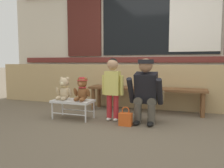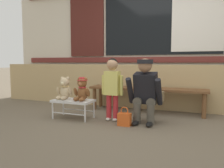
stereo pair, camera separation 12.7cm
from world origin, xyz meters
The scene contains 10 objects.
ground_plane centered at (0.00, 0.00, 0.00)m, with size 60.00×60.00×0.00m, color brown.
brick_low_wall centered at (0.00, 1.43, 0.42)m, with size 7.06×0.25×0.85m, color tan.
shop_facade centered at (0.00, 1.94, 1.86)m, with size 7.20×0.26×3.71m.
wooden_bench_long centered at (-0.08, 1.06, 0.37)m, with size 2.10×0.40×0.44m.
small_display_bench centered at (-1.06, 0.16, 0.27)m, with size 0.64×0.36×0.30m.
teddy_bear_plain centered at (-1.22, 0.16, 0.46)m, with size 0.28×0.26×0.36m.
teddy_bear_with_hat centered at (-0.90, 0.16, 0.47)m, with size 0.28×0.27×0.36m.
child_standing centered at (-0.43, 0.26, 0.59)m, with size 0.35×0.18×0.96m.
adult_crouching centered at (0.08, 0.31, 0.48)m, with size 0.50×0.49×0.95m.
handbag_on_ground centered at (-0.16, 0.05, 0.10)m, with size 0.18×0.11×0.27m.
Camera 2 is at (0.83, -2.94, 0.89)m, focal length 36.41 mm.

